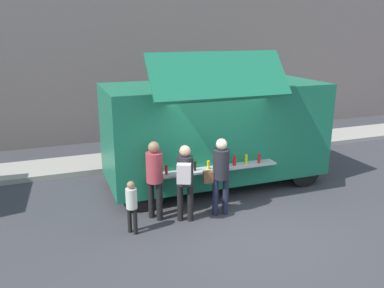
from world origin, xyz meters
TOP-DOWN VIEW (x-y plane):
  - ground_plane at (0.00, 0.00)m, footprint 60.00×60.00m
  - curb_strip at (-3.56, 4.98)m, footprint 28.00×1.60m
  - building_behind at (-2.56, 8.88)m, footprint 32.00×2.40m
  - food_truck_main at (0.45, 2.35)m, footprint 5.78×3.21m
  - trash_bin at (4.73, 4.68)m, footprint 0.60×0.60m
  - customer_front_ordering at (-0.24, 0.51)m, footprint 0.59×0.37m
  - customer_mid_with_backpack at (-1.09, 0.47)m, footprint 0.46×0.57m
  - customer_rear_waiting at (-1.67, 0.83)m, footprint 0.37×0.37m
  - child_near_queue at (-2.29, 0.35)m, footprint 0.23×0.23m

SIDE VIEW (x-z plane):
  - ground_plane at x=0.00m, z-range 0.00..0.00m
  - curb_strip at x=-3.56m, z-range 0.00..0.15m
  - trash_bin at x=4.73m, z-range 0.00..1.03m
  - child_near_queue at x=-2.29m, z-range 0.11..1.27m
  - customer_mid_with_backpack at x=-1.09m, z-range 0.20..1.93m
  - customer_front_ordering at x=-0.24m, z-range 0.17..1.97m
  - customer_rear_waiting at x=-1.67m, z-range 0.17..1.97m
  - food_truck_main at x=0.45m, z-range -0.31..3.33m
  - building_behind at x=-2.56m, z-range 0.00..7.31m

